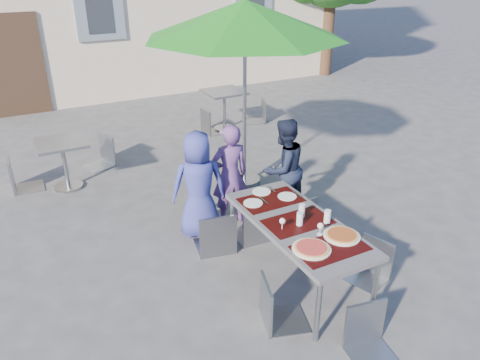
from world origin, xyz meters
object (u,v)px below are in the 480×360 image
bg_chair_l_0 (14,155)px  bg_chair_r_1 (259,98)px  pizza_near_left (312,248)px  chair_5 (374,305)px  dining_table (298,226)px  patio_umbrella (245,20)px  chair_4 (376,239)px  chair_1 (256,200)px  cafe_table_0 (63,156)px  chair_2 (301,194)px  bg_chair_l_1 (210,107)px  chair_3 (277,277)px  cafe_table_1 (224,102)px  pizza_near_right (342,235)px  chair_0 (215,208)px  child_1 (230,175)px  bg_chair_r_0 (99,133)px  child_0 (199,185)px  child_2 (283,169)px

bg_chair_l_0 → bg_chair_r_1: (4.89, 1.11, -0.05)m
pizza_near_left → chair_5: 0.76m
dining_table → patio_umbrella: size_ratio=0.65×
pizza_near_left → chair_5: (0.19, -0.70, -0.23)m
chair_4 → bg_chair_r_1: size_ratio=0.95×
dining_table → bg_chair_l_0: bearing=123.0°
chair_1 → chair_5: bearing=-89.8°
patio_umbrella → cafe_table_0: 3.38m
chair_2 → chair_4: chair_2 is taller
pizza_near_left → bg_chair_l_1: bearing=75.9°
chair_3 → bg_chair_l_1: bearing=72.2°
chair_4 → dining_table: bearing=155.8°
dining_table → chair_1: bearing=90.0°
bg_chair_l_0 → bg_chair_r_1: size_ratio=1.08×
bg_chair_l_0 → cafe_table_1: 4.13m
chair_1 → bg_chair_l_1: (1.15, 3.90, -0.02)m
dining_table → cafe_table_1: cafe_table_1 is taller
patio_umbrella → chair_1: bearing=-113.3°
pizza_near_right → chair_1: size_ratio=0.38×
cafe_table_1 → cafe_table_0: bearing=-159.0°
chair_0 → bg_chair_r_1: 5.00m
pizza_near_right → cafe_table_0: 4.52m
child_1 → cafe_table_0: 2.75m
patio_umbrella → bg_chair_r_0: 3.19m
child_0 → patio_umbrella: bearing=-125.3°
chair_1 → bg_chair_l_0: size_ratio=1.00×
dining_table → chair_4: bearing=-24.2°
pizza_near_left → bg_chair_l_0: bg_chair_l_0 is taller
child_1 → cafe_table_0: size_ratio=1.81×
pizza_near_right → cafe_table_0: size_ratio=0.48×
child_1 → bg_chair_l_1: size_ratio=1.47×
pizza_near_left → bg_chair_l_0: bearing=118.2°
pizza_near_left → child_2: bearing=65.1°
dining_table → child_1: size_ratio=1.33×
bg_chair_r_0 → bg_chair_l_1: bearing=14.6°
chair_5 → dining_table: bearing=90.4°
child_2 → cafe_table_1: 3.63m
chair_1 → bg_chair_l_0: bearing=130.4°
cafe_table_0 → chair_3: bearing=-72.3°
chair_4 → cafe_table_0: chair_4 is taller
chair_5 → bg_chair_l_0: bearing=116.5°
child_1 → bg_chair_r_1: (2.45, 3.48, -0.16)m
pizza_near_right → chair_1: chair_1 is taller
chair_4 → child_2: bearing=94.3°
chair_1 → chair_4: (0.79, -1.26, -0.07)m
patio_umbrella → cafe_table_0: patio_umbrella is taller
bg_chair_l_0 → bg_chair_r_1: 5.01m
chair_3 → bg_chair_r_1: (2.93, 5.44, -0.02)m
patio_umbrella → dining_table: bearing=-105.0°
bg_chair_r_1 → pizza_near_left: bearing=-115.2°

